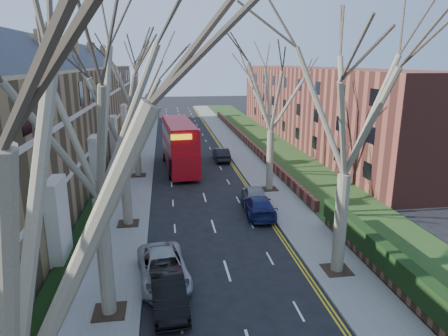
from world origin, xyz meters
name	(u,v)px	position (x,y,z in m)	size (l,w,h in m)	color
pavement_left	(141,152)	(-6.00, 39.00, 0.06)	(3.00, 102.00, 0.12)	slate
pavement_right	(237,149)	(6.00, 39.00, 0.06)	(3.00, 102.00, 0.12)	slate
terrace_left	(54,117)	(-13.65, 31.00, 5.53)	(9.70, 78.00, 13.60)	olive
flats_right	(314,105)	(17.46, 43.00, 4.98)	(13.97, 54.00, 10.00)	brown
front_wall_left	(121,164)	(-7.65, 31.00, 0.62)	(0.30, 78.00, 1.00)	white
grass_verge_right	(272,147)	(10.50, 39.00, 0.15)	(6.00, 102.00, 0.06)	#223B15
tree_left_mid	(91,94)	(-5.70, 6.00, 9.56)	(10.50, 10.50, 14.71)	#766D54
tree_left_far	(119,87)	(-5.70, 16.00, 9.24)	(10.15, 10.15, 14.22)	#766D54
tree_left_dist	(133,75)	(-5.70, 28.00, 9.56)	(10.50, 10.50, 14.71)	#766D54
tree_right_mid	(351,88)	(5.70, 8.00, 9.56)	(10.50, 10.50, 14.71)	#766D54
tree_right_far	(272,81)	(5.70, 22.00, 9.24)	(10.15, 10.15, 14.22)	#766D54
double_decker_bus	(179,146)	(-1.62, 30.35, 2.38)	(3.52, 11.75, 4.82)	#B20C15
car_left_mid	(169,293)	(-3.11, 6.22, 0.71)	(1.50, 4.29, 1.41)	black
car_left_far	(163,268)	(-3.34, 8.49, 0.71)	(2.37, 5.14, 1.43)	#A2A3A7
car_right_near	(259,206)	(3.48, 16.56, 0.71)	(2.00, 4.92, 1.43)	navy
car_right_mid	(255,195)	(3.65, 18.62, 0.79)	(1.87, 4.64, 1.58)	gray
car_right_far	(221,154)	(3.14, 33.26, 0.72)	(1.52, 4.35, 1.43)	black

